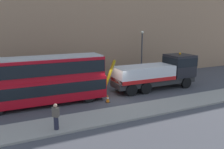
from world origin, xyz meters
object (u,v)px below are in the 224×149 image
recovery_tow_truck (158,72)px  street_lamp (142,50)px  double_decker_bus (39,79)px  traffic_cone_near_bus (108,99)px  pedestrian_onlooker (56,117)px

recovery_tow_truck → street_lamp: (1.09, 4.98, 1.71)m
recovery_tow_truck → double_decker_bus: bearing=-179.4°
recovery_tow_truck → double_decker_bus: double_decker_bus is taller
traffic_cone_near_bus → street_lamp: 10.70m
double_decker_bus → pedestrian_onlooker: 5.66m
double_decker_bus → traffic_cone_near_bus: bearing=-18.0°
street_lamp → pedestrian_onlooker: bearing=-140.9°
street_lamp → double_decker_bus: bearing=-159.1°
pedestrian_onlooker → traffic_cone_near_bus: (5.23, 3.71, -0.64)m
pedestrian_onlooker → recovery_tow_truck: bearing=-17.1°
recovery_tow_truck → street_lamp: 5.38m
recovery_tow_truck → traffic_cone_near_bus: (-6.57, -1.80, -1.42)m
traffic_cone_near_bus → double_decker_bus: bearing=161.4°
pedestrian_onlooker → double_decker_bus: bearing=49.2°
double_decker_bus → pedestrian_onlooker: (0.13, -5.52, -1.25)m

